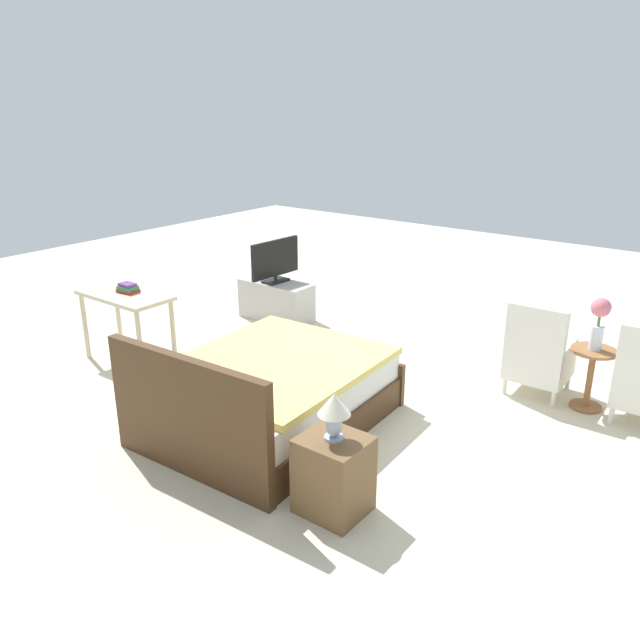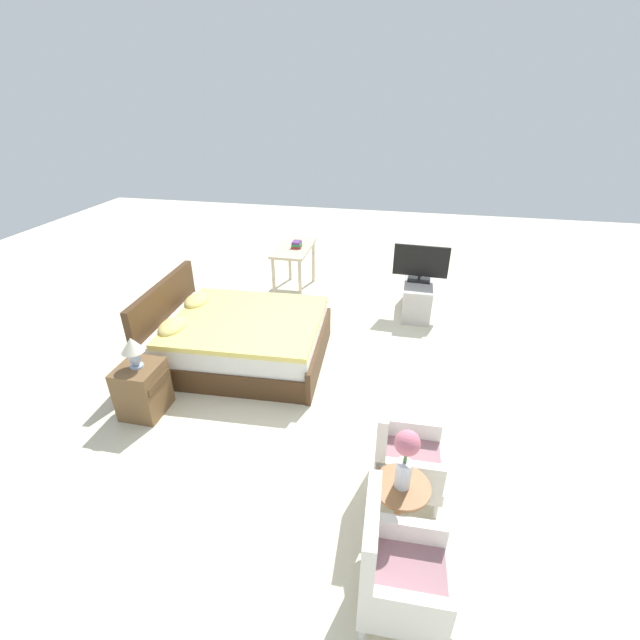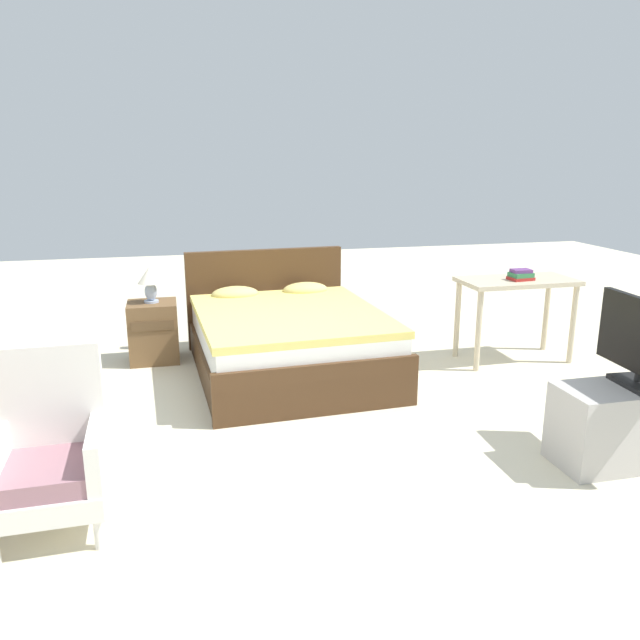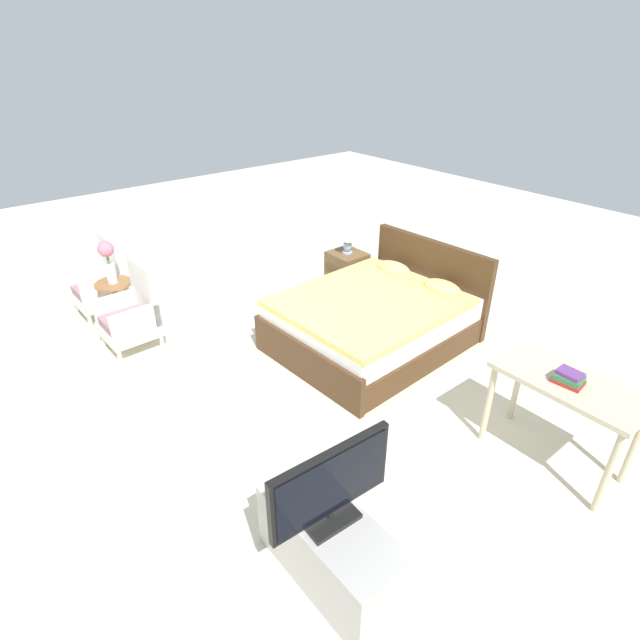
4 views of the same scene
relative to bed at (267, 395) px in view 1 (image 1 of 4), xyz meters
name	(u,v)px [view 1 (image 1 of 4)]	position (x,y,z in m)	size (l,w,h in m)	color
ground_plane	(351,392)	(-0.19, -0.99, -0.30)	(16.00, 16.00, 0.00)	beige
bed	(267,395)	(0.00, 0.00, 0.00)	(1.65, 2.04, 0.96)	#472D19
armchair_by_window_right	(538,357)	(-1.60, -2.02, 0.08)	(0.55, 0.55, 0.92)	white
side_table	(591,371)	(-2.08, -2.03, 0.06)	(0.40, 0.40, 0.57)	#936038
flower_vase	(599,318)	(-2.08, -2.03, 0.57)	(0.17, 0.17, 0.48)	silver
nightstand	(334,475)	(-1.14, 0.59, -0.02)	(0.44, 0.41, 0.56)	brown
table_lamp	(334,410)	(-1.14, 0.59, 0.47)	(0.22, 0.22, 0.33)	#9EADC6
tv_stand	(276,301)	(1.77, -2.14, -0.05)	(0.96, 0.40, 0.50)	#B7B2AD
tv_flatscreen	(275,260)	(1.77, -2.14, 0.48)	(0.22, 0.78, 0.53)	black
vanity_desk	(126,304)	(2.11, -0.16, 0.35)	(1.04, 0.52, 0.77)	beige
book_stack	(128,288)	(2.11, -0.21, 0.51)	(0.22, 0.17, 0.10)	#AD2823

